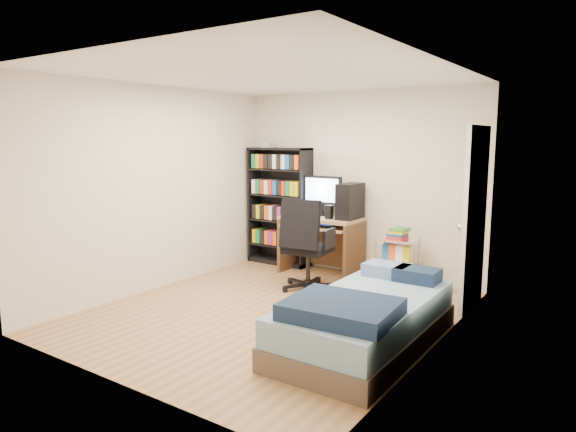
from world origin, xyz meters
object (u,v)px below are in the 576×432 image
Objects in this scene: computer_desk at (330,222)px; office_chair at (306,261)px; media_shelf at (279,205)px; bed at (365,319)px.

computer_desk is 1.17× the size of office_chair.
bed is at bearing -41.12° from media_shelf.
bed is at bearing -47.77° from office_chair.
bed is (1.50, -2.00, -0.47)m from computer_desk.
office_chair is at bearing 139.06° from bed.
media_shelf reaches higher than office_chair.
bed is (2.44, -2.13, -0.63)m from media_shelf.
office_chair reaches higher than bed.
office_chair is at bearing -80.97° from computer_desk.
media_shelf is 0.89× the size of bed.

